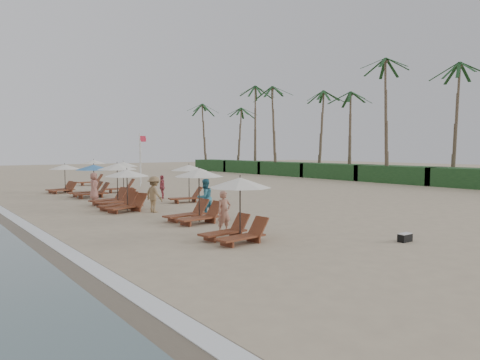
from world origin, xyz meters
TOP-DOWN VIEW (x-y plane):
  - ground at (0.00, 0.00)m, footprint 160.00×160.00m
  - shrub_hedge at (22.00, 14.50)m, footprint 3.20×53.00m
  - palm_row at (21.91, 15.40)m, footprint 7.00×52.00m
  - lounger_station_0 at (-6.15, -4.70)m, footprint 2.45×2.18m
  - lounger_station_1 at (-5.20, -0.48)m, footprint 2.57×2.17m
  - lounger_station_2 at (-6.27, 4.74)m, footprint 2.67×2.45m
  - lounger_station_3 at (-5.82, 7.21)m, footprint 2.69×2.34m
  - lounger_station_4 at (-5.42, 12.29)m, footprint 2.81×2.45m
  - lounger_station_5 at (-6.05, 16.37)m, footprint 2.45×2.24m
  - inland_station_0 at (-1.68, 6.03)m, footprint 2.71×2.24m
  - inland_station_1 at (-2.41, 14.37)m, footprint 2.82×2.24m
  - inland_station_2 at (-1.97, 22.10)m, footprint 2.77×2.24m
  - beachgoer_near at (-5.69, -3.38)m, footprint 0.60×0.41m
  - beachgoer_mid_a at (-3.93, 0.65)m, footprint 0.92×0.75m
  - beachgoer_mid_b at (-5.23, 3.29)m, footprint 0.86×1.27m
  - beachgoer_far_a at (-2.14, 8.43)m, footprint 0.83×0.94m
  - beachgoer_far_b at (-5.70, 10.72)m, footprint 0.85×0.99m
  - duffel_bag at (-1.61, -8.30)m, footprint 0.53×0.27m
  - flag_pole_near at (0.78, 17.99)m, footprint 0.60×0.08m
  - flag_pole_far at (2.30, 21.11)m, footprint 0.59×0.08m

SIDE VIEW (x-z plane):
  - ground at x=0.00m, z-range 0.00..0.00m
  - duffel_bag at x=-1.61m, z-range 0.00..0.29m
  - beachgoer_far_a at x=-2.14m, z-range 0.00..1.52m
  - shrub_hedge at x=22.00m, z-range 0.00..1.60m
  - beachgoer_near at x=-5.69m, z-range 0.00..1.61m
  - beachgoer_far_b at x=-5.70m, z-range 0.00..1.71m
  - beachgoer_mid_a at x=-3.93m, z-range 0.00..1.77m
  - beachgoer_mid_b at x=-5.23m, z-range 0.00..1.81m
  - lounger_station_4 at x=-5.42m, z-range 0.00..2.14m
  - lounger_station_2 at x=-6.27m, z-range 0.02..2.14m
  - lounger_station_1 at x=-5.20m, z-range -0.05..2.27m
  - lounger_station_0 at x=-6.15m, z-range 0.04..2.23m
  - lounger_station_3 at x=-5.82m, z-range -0.04..2.32m
  - lounger_station_5 at x=-6.05m, z-range 0.11..2.17m
  - inland_station_1 at x=-2.41m, z-range 0.20..2.42m
  - inland_station_2 at x=-1.97m, z-range 0.21..2.44m
  - inland_station_0 at x=-1.68m, z-range 0.27..2.49m
  - flag_pole_far at x=2.30m, z-range 0.24..4.71m
  - flag_pole_near at x=0.78m, z-range 0.25..4.75m
  - palm_row at x=21.91m, z-range 3.76..16.06m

